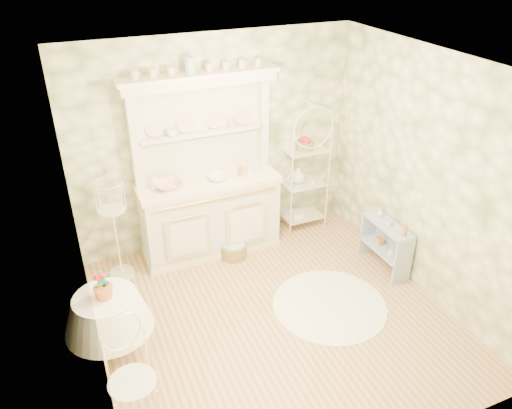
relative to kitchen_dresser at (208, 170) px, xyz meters
name	(u,v)px	position (x,y,z in m)	size (l,w,h in m)	color
floor	(274,317)	(0.20, -1.52, -1.15)	(3.60, 3.60, 0.00)	tan
ceiling	(280,68)	(0.20, -1.52, 1.56)	(3.60, 3.60, 0.00)	white
wall_left	(81,252)	(-1.60, -1.52, 0.21)	(3.60, 3.60, 0.00)	#F8EACC
wall_right	(427,177)	(2.00, -1.52, 0.21)	(3.60, 3.60, 0.00)	#F8EACC
wall_back	(215,144)	(0.20, 0.28, 0.21)	(3.60, 3.60, 0.00)	#F8EACC
wall_front	(391,333)	(0.20, -3.32, 0.21)	(3.60, 3.60, 0.00)	#F8EACC
kitchen_dresser	(208,170)	(0.00, 0.00, 0.00)	(1.87, 0.61, 2.29)	white
bakers_rack	(304,171)	(1.37, 0.10, -0.31)	(0.52, 0.37, 1.66)	white
side_shelf	(385,246)	(1.84, -1.21, -0.84)	(0.27, 0.72, 0.62)	#97A9C6
round_table	(110,325)	(-1.48, -1.37, -0.78)	(0.67, 0.67, 0.73)	white
cafe_chair	(133,387)	(-1.42, -2.22, -0.75)	(0.36, 0.36, 0.80)	white
birdcage_stand	(115,227)	(-1.19, -0.10, -0.47)	(0.32, 0.32, 1.35)	white
floor_basket	(234,249)	(0.21, -0.27, -1.04)	(0.34, 0.34, 0.22)	olive
lace_rug	(330,305)	(0.86, -1.59, -1.14)	(1.28, 1.28, 0.01)	white
bowl_floral	(169,187)	(-0.50, -0.01, -0.13)	(0.33, 0.33, 0.08)	white
bowl_white	(217,179)	(0.10, -0.03, -0.13)	(0.24, 0.24, 0.07)	white
cup_left	(172,134)	(-0.37, 0.16, 0.47)	(0.11, 0.11, 0.09)	white
cup_right	(232,125)	(0.38, 0.16, 0.47)	(0.10, 0.10, 0.09)	white
potted_geranium	(102,285)	(-1.48, -1.37, -0.30)	(0.14, 0.10, 0.27)	#3F7238
bottle_amber	(405,230)	(1.86, -1.48, -0.46)	(0.06, 0.06, 0.15)	#AC6B38
bottle_blue	(390,223)	(1.83, -1.23, -0.49)	(0.05, 0.05, 0.10)	#89BBCF
bottle_glass	(380,214)	(1.86, -1.00, -0.50)	(0.08, 0.08, 0.10)	silver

